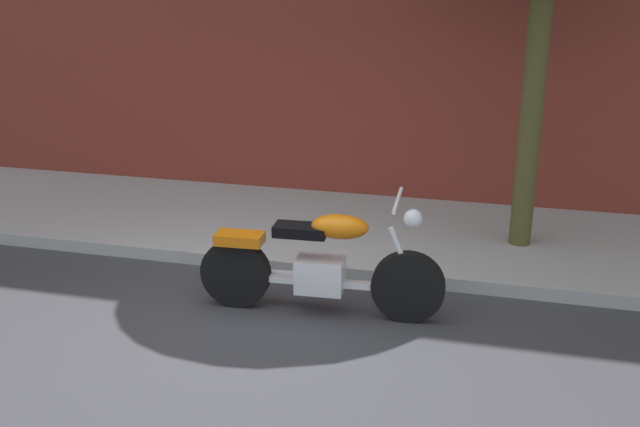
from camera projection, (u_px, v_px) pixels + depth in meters
name	position (u px, v px, depth m)	size (l,w,h in m)	color
ground_plane	(252.00, 329.00, 6.54)	(60.00, 60.00, 0.00)	#38383D
sidewalk	(322.00, 229.00, 8.83)	(24.05, 2.55, 0.14)	#A7A7A7
motorcycle	(320.00, 265.00, 6.70)	(2.29, 0.70, 1.17)	black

